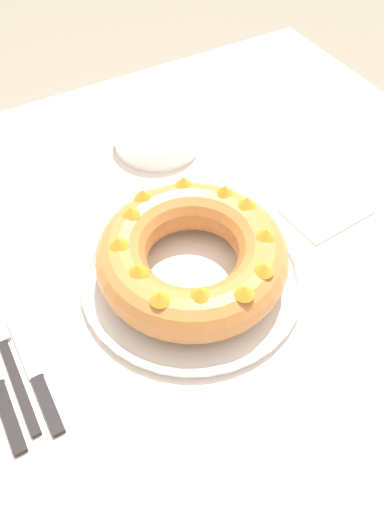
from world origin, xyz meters
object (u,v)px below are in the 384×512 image
at_px(side_bowl, 157,137).
at_px(napkin, 326,211).
at_px(fork, 9,359).
at_px(cake_knife, 38,379).
at_px(bundt_cake, 192,256).
at_px(serving_dish, 192,276).

xyz_separation_m(side_bowl, napkin, (0.17, -0.31, -0.02)).
distance_m(fork, napkin, 0.55).
height_order(fork, side_bowl, side_bowl).
bearing_deg(cake_knife, fork, 113.32).
bearing_deg(bundt_cake, napkin, 2.33).
relative_size(side_bowl, napkin, 1.22).
distance_m(serving_dish, side_bowl, 0.33).
distance_m(cake_knife, side_bowl, 0.51).
bearing_deg(fork, side_bowl, 40.47).
distance_m(fork, side_bowl, 0.50).
bearing_deg(fork, cake_knife, -61.99).
distance_m(bundt_cake, side_bowl, 0.34).
relative_size(bundt_cake, cake_knife, 1.46).
relative_size(fork, cake_knife, 1.08).
bearing_deg(fork, serving_dish, 0.70).
height_order(serving_dish, fork, serving_dish).
bearing_deg(serving_dish, napkin, 2.33).
relative_size(serving_dish, cake_knife, 1.76).
xyz_separation_m(cake_knife, side_bowl, (0.36, 0.36, 0.01)).
bearing_deg(serving_dish, side_bowl, 71.88).
bearing_deg(side_bowl, bundt_cake, -108.11).
distance_m(serving_dish, cake_knife, 0.26).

